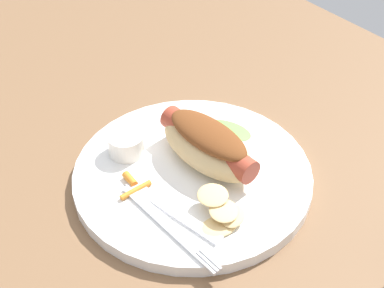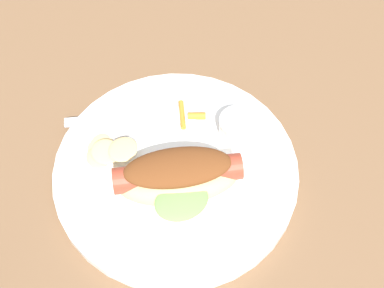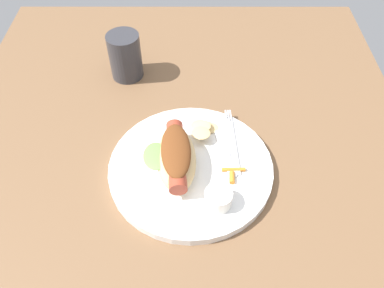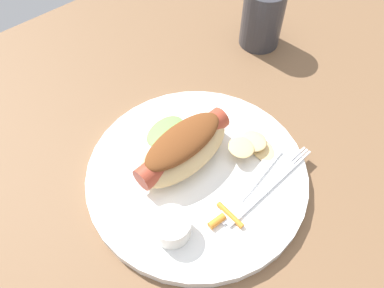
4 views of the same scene
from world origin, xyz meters
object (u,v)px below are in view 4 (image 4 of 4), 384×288
Objects in this scene: knife at (250,183)px; chips_pile at (253,145)px; drinking_cup at (262,18)px; fork at (268,186)px; sauce_ramekin at (172,227)px; plate at (197,174)px; hot_dog at (183,148)px; carrot_garnish at (223,218)px.

chips_pile is at bearing 30.67° from knife.
chips_pile is 25.18cm from drinking_cup.
chips_pile is (-2.76, -5.41, 0.83)cm from fork.
sauce_ramekin is at bearing 163.40° from fork.
hot_dog is at bearing -85.83° from plate.
carrot_garnish is at bearing 174.03° from fork.
plate is 3.98× the size of chips_pile.
sauce_ramekin is at bearing -26.39° from carrot_garnish.
hot_dog is 29.50cm from drinking_cup.
hot_dog is 3.20× the size of sauce_ramekin.
carrot_garnish reaches higher than plate.
chips_pile is (-4.11, -3.67, 0.85)cm from knife.
drinking_cup reaches higher than chips_pile.
plate is 9.38cm from fork.
drinking_cup is at bearing -151.74° from sauce_ramekin.
sauce_ramekin is 39.44cm from drinking_cup.
carrot_garnish is (7.38, -0.42, 0.20)cm from fork.
sauce_ramekin is at bearing -141.41° from hot_dog.
chips_pile is at bearing 60.28° from fork.
plate is 2.00× the size of hot_dog.
knife is 30.75cm from drinking_cup.
fork is (-5.46, 10.25, -2.59)cm from hot_dog.
carrot_garnish is at bearing 73.80° from plate.
sauce_ramekin is 1.10× the size of carrot_garnish.
sauce_ramekin is 0.45× the size of drinking_cup.
carrot_garnish is (1.92, 9.83, -2.39)cm from hot_dog.
chips_pile reaches higher than plate.
sauce_ramekin is at bearing 28.26° from drinking_cup.
knife reaches higher than plate.
carrot_garnish is at bearing 153.61° from sauce_ramekin.
chips_pile is (-8.03, 2.29, 1.83)cm from plate.
fork is at bearing 62.96° from chips_pile.
knife is (1.35, -1.74, -0.02)cm from fork.
plate is at bearing -15.88° from chips_pile.
plate is 2.13× the size of knife.
sauce_ramekin reaches higher than fork.
carrot_garnish is 36.23cm from drinking_cup.
hot_dog is 1.06× the size of knife.
hot_dog is at bearing -101.08° from carrot_garnish.
sauce_ramekin is at bearing 161.63° from knife.
drinking_cup is (-23.00, -20.14, 3.31)cm from knife.
drinking_cup reaches higher than fork.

